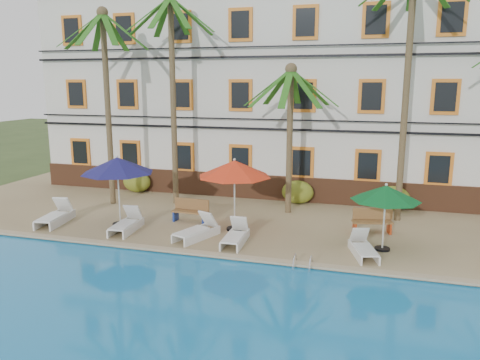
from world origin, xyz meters
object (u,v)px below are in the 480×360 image
(umbrella_red, at_px, (234,169))
(lounger_d, at_px, (235,236))
(palm_c, at_px, (290,117))
(lounger_b, at_px, (127,224))
(umbrella_green, at_px, (386,193))
(lounger_c, at_px, (197,230))
(palm_b, at_px, (172,74))
(bench_left, at_px, (191,210))
(umbrella_blue, at_px, (117,166))
(bench_right, at_px, (372,220))
(pool_ladder, at_px, (303,266))
(palm_d, at_px, (408,61))
(lounger_e, at_px, (363,248))
(lounger_a, at_px, (56,216))
(palm_a, at_px, (106,83))

(umbrella_red, relative_size, lounger_d, 1.50)
(palm_c, height_order, lounger_d, palm_c)
(palm_c, height_order, lounger_b, palm_c)
(umbrella_green, bearing_deg, lounger_c, -174.55)
(palm_b, xyz_separation_m, bench_left, (1.79, -2.56, -5.49))
(umbrella_blue, relative_size, umbrella_red, 1.01)
(lounger_b, relative_size, lounger_c, 0.97)
(bench_left, bearing_deg, umbrella_blue, -152.69)
(bench_right, bearing_deg, pool_ladder, -115.95)
(umbrella_green, height_order, pool_ladder, umbrella_green)
(umbrella_blue, distance_m, umbrella_red, 4.61)
(palm_d, xyz_separation_m, umbrella_blue, (-10.65, -3.84, -3.97))
(umbrella_red, xyz_separation_m, pool_ladder, (3.09, -2.90, -2.40))
(pool_ladder, bearing_deg, lounger_c, 158.97)
(bench_left, xyz_separation_m, pool_ladder, (5.15, -3.49, -0.47))
(palm_b, relative_size, bench_left, 6.26)
(umbrella_red, height_order, pool_ladder, umbrella_red)
(umbrella_blue, bearing_deg, lounger_e, -4.39)
(umbrella_red, relative_size, pool_ladder, 3.79)
(umbrella_green, bearing_deg, lounger_a, -177.76)
(lounger_d, relative_size, lounger_e, 1.01)
(palm_a, relative_size, palm_d, 0.86)
(palm_a, xyz_separation_m, palm_d, (12.79, 0.83, 0.80))
(palm_b, xyz_separation_m, lounger_a, (-3.36, -4.34, -5.64))
(palm_a, height_order, palm_d, palm_d)
(palm_a, height_order, palm_c, palm_a)
(palm_b, height_order, bench_right, palm_b)
(lounger_a, bearing_deg, bench_right, 10.97)
(umbrella_blue, distance_m, lounger_a, 3.43)
(umbrella_blue, xyz_separation_m, lounger_c, (3.52, -0.61, -2.13))
(umbrella_blue, xyz_separation_m, lounger_b, (0.61, -0.57, -2.13))
(lounger_a, relative_size, pool_ladder, 2.88)
(umbrella_red, bearing_deg, umbrella_blue, -171.32)
(palm_d, xyz_separation_m, lounger_b, (-10.04, -4.41, -6.10))
(umbrella_blue, height_order, bench_left, umbrella_blue)
(palm_d, distance_m, umbrella_blue, 12.00)
(lounger_b, bearing_deg, bench_left, 44.61)
(palm_a, distance_m, lounger_b, 6.96)
(palm_d, xyz_separation_m, bench_right, (-1.01, -1.94, -5.92))
(palm_d, relative_size, lounger_d, 5.46)
(pool_ladder, bearing_deg, lounger_d, 151.17)
(palm_b, bearing_deg, bench_right, -12.35)
(palm_a, distance_m, lounger_d, 9.68)
(lounger_b, bearing_deg, umbrella_red, 17.84)
(palm_b, relative_size, lounger_a, 4.43)
(umbrella_green, xyz_separation_m, lounger_d, (-5.01, -0.77, -1.70))
(lounger_b, xyz_separation_m, bench_right, (9.03, 2.47, 0.18))
(palm_b, xyz_separation_m, umbrella_blue, (-0.71, -3.85, -3.53))
(umbrella_red, distance_m, pool_ladder, 4.87)
(lounger_d, bearing_deg, palm_c, 76.79)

